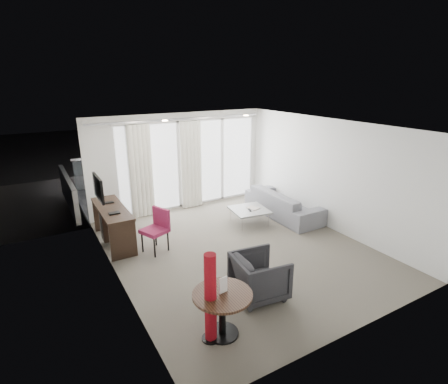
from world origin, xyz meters
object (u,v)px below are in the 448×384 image
red_lamp (211,298)px  rattan_chair_a (180,180)px  coffee_table (249,216)px  tub_armchair (259,276)px  desk (113,225)px  sofa (283,203)px  desk_chair (155,231)px  rattan_chair_b (204,169)px  round_table (222,314)px

red_lamp → rattan_chair_a: red_lamp is taller
coffee_table → tub_armchair: bearing=-120.8°
coffee_table → rattan_chair_a: bearing=99.1°
desk → sofa: size_ratio=0.76×
desk_chair → rattan_chair_b: bearing=29.0°
round_table → tub_armchair: size_ratio=1.02×
coffee_table → rattan_chair_a: 3.17m
red_lamp → coffee_table: size_ratio=1.55×
desk → sofa: desk is taller
red_lamp → desk_chair: bearing=85.8°
tub_armchair → coffee_table: bearing=-23.9°
round_table → red_lamp: bearing=-178.4°
desk → coffee_table: size_ratio=2.05×
red_lamp → sofa: size_ratio=0.58×
coffee_table → round_table: bearing=-129.3°
red_lamp → tub_armchair: bearing=23.0°
rattan_chair_b → round_table: bearing=-104.9°
red_lamp → sofa: 4.93m
desk_chair → coffee_table: bearing=-17.5°
round_table → rattan_chair_b: bearing=65.0°
desk_chair → tub_armchair: 2.56m
coffee_table → rattan_chair_b: (0.68, 3.81, 0.26)m
red_lamp → rattan_chair_a: bearing=70.4°
round_table → rattan_chair_b: rattan_chair_b is taller
sofa → coffee_table: bearing=91.0°
desk → tub_armchair: size_ratio=2.13×
sofa → rattan_chair_b: rattan_chair_b is taller
desk_chair → sofa: (3.59, 0.25, -0.12)m
rattan_chair_a → desk_chair: bearing=-144.4°
rattan_chair_b → sofa: bearing=-73.9°
tub_armchair → red_lamp: bearing=119.9°
rattan_chair_a → red_lamp: bearing=-133.1°
red_lamp → rattan_chair_b: bearing=63.8°
tub_armchair → rattan_chair_b: 6.79m
desk_chair → red_lamp: red_lamp is taller
desk → red_lamp: bearing=-83.3°
rattan_chair_b → coffee_table: bearing=-90.1°
rattan_chair_a → round_table: bearing=-131.5°
tub_armchair → coffee_table: 3.03m
desk_chair → rattan_chair_b: desk_chair is taller
rattan_chair_a → coffee_table: bearing=-104.4°
sofa → rattan_chair_a: rattan_chair_a is taller
round_table → sofa: sofa is taller
desk_chair → coffee_table: 2.54m
desk → coffee_table: (3.16, -0.61, -0.22)m
round_table → sofa: 4.77m
tub_armchair → rattan_chair_b: size_ratio=0.91×
sofa → round_table: bearing=130.7°
desk_chair → rattan_chair_a: 3.91m
desk → desk_chair: bearing=-52.4°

